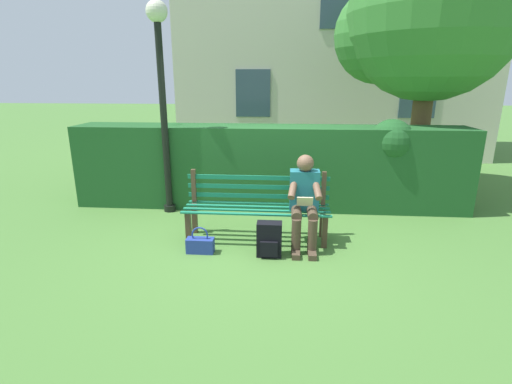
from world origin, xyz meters
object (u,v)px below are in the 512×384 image
(park_bench, at_px, (257,205))
(tree, at_px, (424,19))
(backpack, at_px, (269,240))
(lamp_post, at_px, (161,78))
(person_seated, at_px, (304,199))
(handbag, at_px, (200,245))

(park_bench, relative_size, tree, 0.42)
(park_bench, bearing_deg, tree, -136.72)
(backpack, xyz_separation_m, lamp_post, (1.73, -1.55, 1.91))
(park_bench, height_order, person_seated, person_seated)
(handbag, bearing_deg, lamp_post, -60.70)
(handbag, height_order, lamp_post, lamp_post)
(person_seated, xyz_separation_m, tree, (-2.09, -2.74, 2.49))
(park_bench, bearing_deg, handbag, 38.72)
(tree, distance_m, handbag, 5.50)
(handbag, relative_size, lamp_post, 0.11)
(lamp_post, bearing_deg, backpack, 138.13)
(handbag, xyz_separation_m, lamp_post, (0.86, -1.53, 2.02))
(person_seated, distance_m, lamp_post, 2.88)
(person_seated, distance_m, tree, 4.26)
(person_seated, bearing_deg, tree, -127.36)
(backpack, height_order, handbag, backpack)
(person_seated, xyz_separation_m, lamp_post, (2.16, -1.17, 1.49))
(tree, relative_size, lamp_post, 1.46)
(backpack, relative_size, handbag, 1.27)
(person_seated, height_order, backpack, person_seated)
(park_bench, height_order, backpack, park_bench)
(handbag, bearing_deg, backpack, 178.81)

